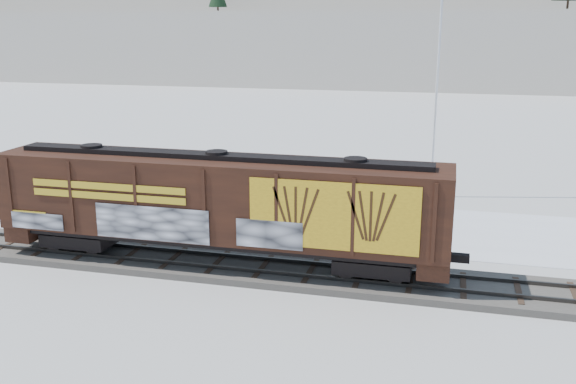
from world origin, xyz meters
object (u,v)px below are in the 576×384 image
(car_silver, at_px, (185,195))
(car_dark, at_px, (397,209))
(car_white, at_px, (270,202))
(hopper_railcar, at_px, (218,201))
(flagpole, at_px, (437,114))

(car_silver, bearing_deg, car_dark, -81.77)
(car_silver, relative_size, car_dark, 1.04)
(car_silver, relative_size, car_white, 0.93)
(hopper_railcar, height_order, car_silver, hopper_railcar)
(flagpole, relative_size, car_white, 2.53)
(hopper_railcar, bearing_deg, car_dark, 51.92)
(car_dark, bearing_deg, car_silver, 98.10)
(hopper_railcar, relative_size, car_dark, 4.05)
(hopper_railcar, xyz_separation_m, car_white, (0.04, 7.54, -2.06))
(hopper_railcar, bearing_deg, car_silver, 121.97)
(car_silver, distance_m, car_white, 5.01)
(hopper_railcar, relative_size, flagpole, 1.44)
(car_silver, xyz_separation_m, car_dark, (11.58, 0.52, -0.15))
(car_white, bearing_deg, flagpole, -48.96)
(hopper_railcar, distance_m, flagpole, 16.44)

